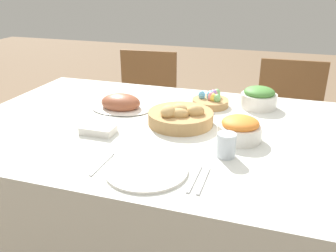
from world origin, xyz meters
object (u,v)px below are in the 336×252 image
(dinner_plate, at_px, (147,170))
(fork, at_px, (103,164))
(green_salad_bowl, at_px, (259,98))
(knife, at_px, (194,179))
(chair_far_left, at_px, (145,109))
(carrot_bowl, at_px, (240,129))
(chair_far_right, at_px, (287,125))
(drinking_cup, at_px, (226,145))
(bread_basket, at_px, (181,117))
(egg_basket, at_px, (211,100))
(butter_dish, at_px, (98,130))
(ham_platter, at_px, (121,104))
(spoon, at_px, (204,180))

(dinner_plate, distance_m, fork, 0.16)
(green_salad_bowl, relative_size, knife, 1.04)
(chair_far_left, bearing_deg, carrot_bowl, -56.08)
(chair_far_right, xyz_separation_m, chair_far_left, (-1.00, -0.00, 0.00))
(green_salad_bowl, xyz_separation_m, drinking_cup, (-0.07, -0.57, -0.01))
(dinner_plate, bearing_deg, bread_basket, 90.79)
(chair_far_right, height_order, egg_basket, chair_far_right)
(drinking_cup, xyz_separation_m, butter_dish, (-0.53, 0.04, -0.03))
(ham_platter, bearing_deg, fork, -71.71)
(knife, bearing_deg, butter_dish, 153.76)
(green_salad_bowl, distance_m, dinner_plate, 0.82)
(chair_far_right, relative_size, carrot_bowl, 5.09)
(dinner_plate, height_order, drinking_cup, drinking_cup)
(carrot_bowl, relative_size, knife, 1.02)
(green_salad_bowl, distance_m, spoon, 0.77)
(chair_far_left, bearing_deg, ham_platter, -81.49)
(chair_far_right, bearing_deg, chair_far_left, 178.07)
(chair_far_left, xyz_separation_m, knife, (0.69, -1.32, 0.30))
(chair_far_left, bearing_deg, bread_basket, -64.70)
(carrot_bowl, height_order, fork, carrot_bowl)
(green_salad_bowl, distance_m, knife, 0.77)
(carrot_bowl, bearing_deg, egg_basket, 117.43)
(butter_dish, bearing_deg, spoon, -25.12)
(fork, bearing_deg, butter_dish, 121.25)
(bread_basket, relative_size, green_salad_bowl, 1.63)
(chair_far_left, bearing_deg, chair_far_right, -5.19)
(ham_platter, distance_m, dinner_plate, 0.63)
(ham_platter, bearing_deg, dinner_plate, -57.41)
(chair_far_left, xyz_separation_m, egg_basket, (0.60, -0.61, 0.33))
(chair_far_right, relative_size, ham_platter, 2.92)
(green_salad_bowl, xyz_separation_m, fork, (-0.46, -0.76, -0.05))
(drinking_cup, bearing_deg, knife, -109.72)
(green_salad_bowl, relative_size, drinking_cup, 1.97)
(carrot_bowl, bearing_deg, bread_basket, 163.13)
(bread_basket, xyz_separation_m, ham_platter, (-0.33, 0.10, -0.01))
(carrot_bowl, xyz_separation_m, butter_dish, (-0.56, -0.12, -0.03))
(dinner_plate, distance_m, drinking_cup, 0.30)
(bread_basket, distance_m, drinking_cup, 0.34)
(fork, xyz_separation_m, butter_dish, (-0.14, 0.23, 0.01))
(spoon, bearing_deg, knife, 179.71)
(green_salad_bowl, height_order, drinking_cup, green_salad_bowl)
(egg_basket, height_order, spoon, egg_basket)
(chair_far_right, distance_m, fork, 1.49)
(ham_platter, bearing_deg, butter_dish, -83.24)
(chair_far_left, bearing_deg, green_salad_bowl, -39.24)
(chair_far_right, height_order, fork, chair_far_right)
(chair_far_left, relative_size, bread_basket, 3.09)
(chair_far_right, relative_size, spoon, 5.21)
(chair_far_left, relative_size, fork, 5.21)
(ham_platter, height_order, drinking_cup, drinking_cup)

